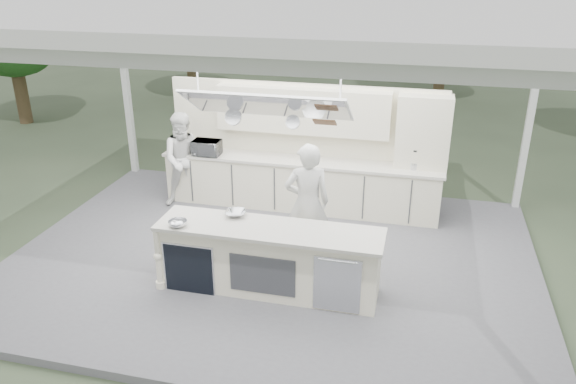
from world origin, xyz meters
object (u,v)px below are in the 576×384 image
(back_counter, at_px, (300,183))
(head_chef, at_px, (307,203))
(demo_island, at_px, (268,259))
(sous_chef, at_px, (186,160))

(back_counter, height_order, head_chef, head_chef)
(demo_island, relative_size, sous_chef, 1.77)
(head_chef, distance_m, sous_chef, 3.00)
(back_counter, relative_size, sous_chef, 2.89)
(sous_chef, bearing_deg, head_chef, -54.92)
(sous_chef, bearing_deg, back_counter, -15.33)
(demo_island, bearing_deg, head_chef, 70.36)
(demo_island, relative_size, back_counter, 0.61)
(head_chef, bearing_deg, demo_island, 51.25)
(demo_island, xyz_separation_m, head_chef, (0.34, 0.96, 0.46))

